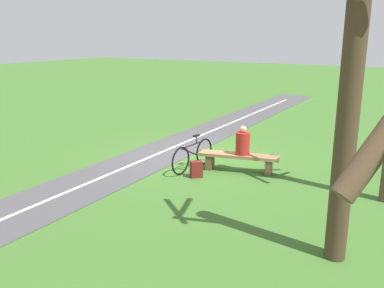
{
  "coord_description": "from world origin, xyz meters",
  "views": [
    {
      "loc": [
        -5.72,
        10.05,
        3.46
      ],
      "look_at": [
        -0.99,
        2.01,
        0.99
      ],
      "focal_mm": 38.86,
      "sensor_mm": 36.0,
      "label": 1
    }
  ],
  "objects": [
    {
      "name": "bicycle",
      "position": [
        -0.43,
        1.01,
        0.38
      ],
      "size": [
        0.2,
        1.79,
        0.91
      ],
      "rotation": [
        0.0,
        0.0,
        1.48
      ],
      "color": "black",
      "rests_on": "ground_plane"
    },
    {
      "name": "paved_path",
      "position": [
        1.17,
        4.0,
        0.01
      ],
      "size": [
        2.06,
        36.01,
        0.02
      ],
      "primitive_type": "cube",
      "rotation": [
        0.0,
        0.0,
        0.01
      ],
      "color": "#4C494C",
      "rests_on": "ground_plane"
    },
    {
      "name": "backpack",
      "position": [
        -0.82,
        1.51,
        0.2
      ],
      "size": [
        0.34,
        0.34,
        0.42
      ],
      "rotation": [
        0.0,
        0.0,
        3.94
      ],
      "color": "maroon",
      "rests_on": "ground_plane"
    },
    {
      "name": "bench",
      "position": [
        -1.55,
        0.56,
        0.33
      ],
      "size": [
        2.1,
        0.88,
        0.47
      ],
      "rotation": [
        0.0,
        0.0,
        0.24
      ],
      "color": "#937047",
      "rests_on": "ground_plane"
    },
    {
      "name": "ground_plane",
      "position": [
        0.0,
        0.0,
        0.0
      ],
      "size": [
        80.0,
        80.0,
        0.0
      ],
      "primitive_type": "plane",
      "color": "#3D6B28"
    },
    {
      "name": "path_centre_line",
      "position": [
        1.17,
        4.0,
        0.02
      ],
      "size": [
        0.29,
        32.0,
        0.0
      ],
      "primitive_type": "cube",
      "rotation": [
        0.0,
        0.0,
        0.01
      ],
      "color": "silver",
      "rests_on": "paved_path"
    },
    {
      "name": "person_seated",
      "position": [
        -1.63,
        0.54,
        0.79
      ],
      "size": [
        0.43,
        0.43,
        0.76
      ],
      "rotation": [
        0.0,
        0.0,
        0.24
      ],
      "color": "#B2231E",
      "rests_on": "bench"
    },
    {
      "name": "tree_far_left",
      "position": [
        -4.64,
        3.75,
        2.29
      ],
      "size": [
        1.14,
        1.13,
        5.07
      ],
      "color": "#473323",
      "rests_on": "ground_plane"
    }
  ]
}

